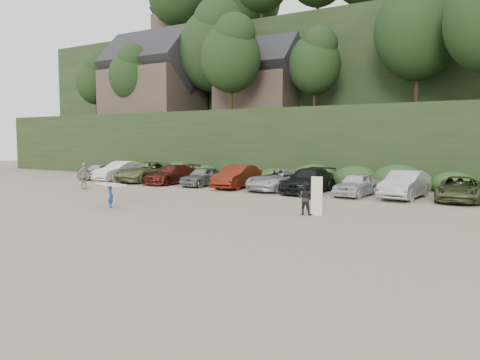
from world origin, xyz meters
The scene contains 6 objects.
ground centered at (0.00, 0.00, 0.00)m, with size 120.00×120.00×0.00m, color tan.
hillside_backdrop centered at (-0.26, 35.93, 11.22)m, with size 90.00×41.50×28.00m.
parked_cars centered at (-4.05, 9.98, 0.77)m, with size 34.18×6.16×1.65m.
distant_walker centered at (-14.81, 3.64, 0.93)m, with size 1.09×0.46×1.87m, color gray.
child_surfer centered at (-6.43, -1.68, 0.85)m, with size 2.16×1.07×1.25m.
adult_surfer centered at (2.99, 1.47, 0.78)m, with size 1.22×0.59×1.81m.
Camera 1 is at (11.59, -18.39, 3.51)m, focal length 35.00 mm.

